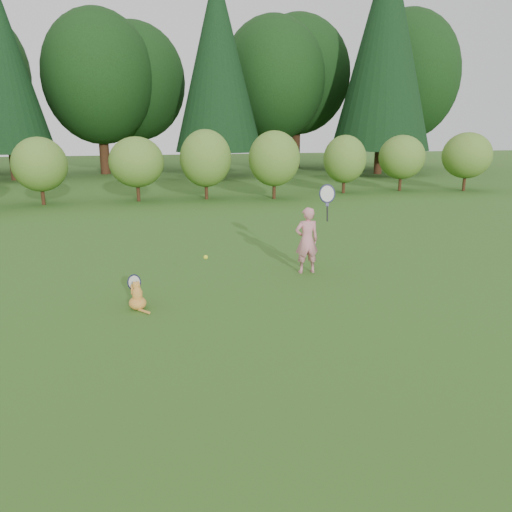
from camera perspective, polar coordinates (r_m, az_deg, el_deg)
name	(u,v)px	position (r m, az deg, el deg)	size (l,w,h in m)	color
ground	(257,312)	(7.96, 0.12, -6.37)	(100.00, 100.00, 0.00)	#244F16
shrub_row	(171,165)	(20.32, -9.73, 10.16)	(28.00, 3.00, 2.80)	#537825
woodland_backdrop	(148,41)	(30.60, -12.28, 22.86)	(48.00, 10.00, 15.00)	black
child	(307,239)	(9.94, 5.90, 1.97)	(0.75, 0.46, 1.98)	#D27E88
cat	(137,294)	(8.24, -13.44, -4.27)	(0.37, 0.64, 0.64)	orange
tennis_ball	(206,257)	(8.10, -5.77, -0.14)	(0.07, 0.07, 0.07)	#C3C817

